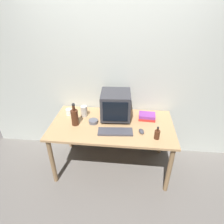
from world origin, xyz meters
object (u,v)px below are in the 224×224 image
object	(u,v)px
bottle_short	(157,134)
mug	(69,112)
book_stack	(147,117)
cd_spindle	(93,121)
crt_monitor	(116,105)
computer_mouse	(141,131)
bottle_tall	(75,117)
metal_canister	(84,111)
keyboard	(115,132)

from	to	relation	value
bottle_short	mug	bearing A→B (deg)	160.54
book_stack	cd_spindle	xyz separation A→B (m)	(-0.70, -0.17, -0.01)
crt_monitor	computer_mouse	size ratio (longest dim) A/B	4.08
mug	computer_mouse	bearing A→B (deg)	-17.60
crt_monitor	bottle_short	size ratio (longest dim) A/B	2.49
computer_mouse	bottle_tall	xyz separation A→B (m)	(-0.84, 0.09, 0.10)
bottle_tall	metal_canister	xyz separation A→B (m)	(0.07, 0.22, -0.04)
metal_canister	cd_spindle	bearing A→B (deg)	-45.78
crt_monitor	book_stack	distance (m)	0.45
bottle_short	metal_canister	xyz separation A→B (m)	(-0.95, 0.40, 0.01)
keyboard	computer_mouse	xyz separation A→B (m)	(0.31, 0.03, 0.01)
crt_monitor	keyboard	distance (m)	0.39
bottle_short	cd_spindle	world-z (taller)	bottle_short
book_stack	mug	xyz separation A→B (m)	(-1.07, -0.00, 0.01)
crt_monitor	metal_canister	xyz separation A→B (m)	(-0.43, -0.00, -0.12)
bottle_tall	mug	bearing A→B (deg)	123.49
keyboard	mug	world-z (taller)	mug
book_stack	metal_canister	bearing A→B (deg)	-179.47
book_stack	metal_canister	distance (m)	0.86
bottle_short	keyboard	bearing A→B (deg)	172.50
crt_monitor	bottle_short	xyz separation A→B (m)	(0.51, -0.41, -0.13)
computer_mouse	metal_canister	xyz separation A→B (m)	(-0.77, 0.31, 0.06)
bottle_tall	metal_canister	distance (m)	0.23
keyboard	bottle_tall	distance (m)	0.55
computer_mouse	metal_canister	distance (m)	0.84
cd_spindle	bottle_short	bearing A→B (deg)	-17.14
book_stack	bottle_short	bearing A→B (deg)	-77.79
computer_mouse	bottle_short	distance (m)	0.20
crt_monitor	book_stack	world-z (taller)	crt_monitor
mug	keyboard	bearing A→B (deg)	-27.16
mug	bottle_tall	bearing A→B (deg)	-56.51
crt_monitor	book_stack	size ratio (longest dim) A/B	1.80
computer_mouse	mug	size ratio (longest dim) A/B	0.83
bottle_tall	bottle_short	world-z (taller)	bottle_tall
bottle_tall	metal_canister	world-z (taller)	bottle_tall
book_stack	crt_monitor	bearing A→B (deg)	-179.10
bottle_short	cd_spindle	bearing A→B (deg)	162.86
bottle_tall	book_stack	bearing A→B (deg)	13.78
bottle_tall	book_stack	distance (m)	0.95
mug	crt_monitor	bearing A→B (deg)	-0.39
crt_monitor	cd_spindle	bearing A→B (deg)	-149.53
keyboard	metal_canister	bearing A→B (deg)	138.99
book_stack	metal_canister	xyz separation A→B (m)	(-0.86, -0.01, 0.04)
keyboard	cd_spindle	bearing A→B (deg)	144.89
crt_monitor	computer_mouse	distance (m)	0.49
keyboard	computer_mouse	world-z (taller)	computer_mouse
computer_mouse	mug	bearing A→B (deg)	146.75
mug	cd_spindle	world-z (taller)	mug
keyboard	cd_spindle	xyz separation A→B (m)	(-0.30, 0.18, 0.01)
bottle_short	mug	distance (m)	1.23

